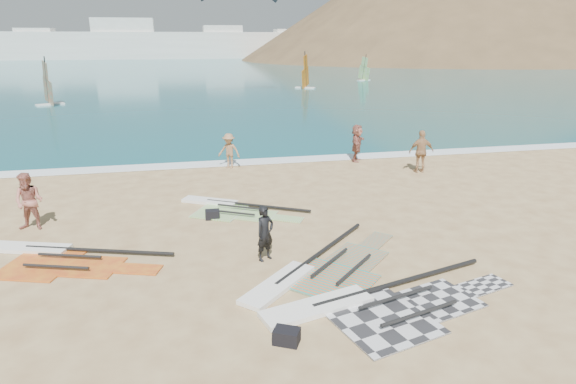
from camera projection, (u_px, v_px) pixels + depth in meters
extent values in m
plane|color=tan|center=(318.00, 270.00, 13.16)|extent=(300.00, 300.00, 0.00)
cube|color=#0E5262|center=(194.00, 61.00, 136.12)|extent=(300.00, 240.00, 0.06)
cube|color=white|center=(254.00, 162.00, 24.61)|extent=(300.00, 1.20, 0.04)
cube|color=white|center=(125.00, 46.00, 147.67)|extent=(160.00, 8.00, 8.00)
cube|color=white|center=(37.00, 44.00, 142.54)|extent=(10.00, 7.00, 9.00)
cube|color=white|center=(124.00, 39.00, 147.06)|extent=(18.00, 7.00, 12.00)
cube|color=white|center=(223.00, 42.00, 153.35)|extent=(12.00, 7.00, 10.00)
cube|color=white|center=(299.00, 44.00, 158.49)|extent=(16.00, 7.00, 9.00)
cube|color=white|center=(357.00, 40.00, 162.17)|extent=(10.00, 7.00, 11.00)
cone|color=brown|center=(468.00, 59.00, 151.20)|extent=(143.00, 143.00, 45.00)
cone|color=brown|center=(543.00, 57.00, 167.49)|extent=(70.00, 70.00, 28.00)
cube|color=#29292C|center=(380.00, 319.00, 10.83)|extent=(2.59, 2.75, 0.04)
cube|color=#29292C|center=(440.00, 300.00, 11.63)|extent=(1.94, 1.86, 0.04)
cube|color=#29292C|center=(484.00, 286.00, 12.29)|extent=(1.51, 1.03, 0.04)
cylinder|color=black|center=(402.00, 282.00, 12.33)|extent=(5.11, 1.52, 0.13)
cylinder|color=black|center=(397.00, 297.00, 11.48)|extent=(2.12, 0.66, 0.09)
cylinder|color=black|center=(420.00, 313.00, 10.80)|extent=(2.12, 0.66, 0.09)
cube|color=white|center=(317.00, 307.00, 11.23)|extent=(2.85, 1.45, 0.12)
cube|color=#73C632|center=(220.00, 211.00, 17.57)|extent=(2.28, 2.35, 0.04)
cube|color=#73C632|center=(257.00, 216.00, 17.17)|extent=(1.66, 1.63, 0.04)
cube|color=#73C632|center=(288.00, 219.00, 16.84)|extent=(1.20, 0.99, 0.04)
cylinder|color=black|center=(258.00, 206.00, 17.95)|extent=(3.63, 2.10, 0.10)
cylinder|color=black|center=(239.00, 207.00, 17.64)|extent=(1.52, 0.89, 0.07)
cylinder|color=black|center=(232.00, 212.00, 17.07)|extent=(1.52, 0.89, 0.07)
cube|color=white|center=(210.00, 202.00, 18.52)|extent=(2.15, 1.56, 0.12)
cube|color=#FF5725|center=(329.00, 281.00, 12.54)|extent=(2.86, 2.86, 0.04)
cube|color=#FF5725|center=(357.00, 257.00, 13.90)|extent=(2.03, 2.03, 0.04)
cube|color=#FF5725|center=(376.00, 241.00, 15.01)|extent=(1.35, 1.35, 0.04)
cylinder|color=black|center=(323.00, 251.00, 14.12)|extent=(3.54, 3.54, 0.12)
cylinder|color=black|center=(330.00, 262.00, 13.28)|extent=(1.49, 1.49, 0.09)
cylinder|color=black|center=(354.00, 269.00, 12.90)|extent=(1.49, 1.49, 0.09)
cube|color=white|center=(278.00, 285.00, 12.26)|extent=(2.29, 2.29, 0.12)
cube|color=red|center=(40.00, 264.00, 13.46)|extent=(2.31, 2.44, 0.04)
cube|color=red|center=(94.00, 267.00, 13.29)|extent=(1.72, 1.66, 0.04)
cube|color=red|center=(139.00, 269.00, 13.16)|extent=(1.31, 0.94, 0.04)
cylinder|color=black|center=(99.00, 250.00, 14.14)|extent=(4.35, 1.53, 0.11)
cylinder|color=black|center=(70.00, 256.00, 13.67)|extent=(1.81, 0.67, 0.08)
cylinder|color=black|center=(56.00, 266.00, 13.02)|extent=(1.81, 0.67, 0.08)
cube|color=white|center=(30.00, 248.00, 14.38)|extent=(2.46, 1.36, 0.12)
cube|color=black|center=(212.00, 215.00, 16.87)|extent=(0.51, 0.38, 0.32)
cube|color=black|center=(287.00, 336.00, 9.97)|extent=(0.64, 0.57, 0.32)
imported|color=black|center=(265.00, 233.00, 13.56)|extent=(0.70, 0.64, 1.61)
imported|color=#AC685A|center=(29.00, 202.00, 15.70)|extent=(1.08, 0.92, 1.93)
imported|color=#946E4C|center=(229.00, 151.00, 23.35)|extent=(1.27, 1.07, 1.70)
imported|color=tan|center=(421.00, 151.00, 22.52)|extent=(1.22, 0.61, 2.01)
imported|color=#A46151|center=(357.00, 143.00, 24.62)|extent=(1.31, 1.82, 1.90)
cube|color=white|center=(50.00, 104.00, 45.59)|extent=(2.55, 1.80, 0.15)
cube|color=#FF3F12|center=(48.00, 91.00, 45.22)|extent=(1.47, 2.74, 2.72)
cube|color=#FF3F12|center=(45.00, 71.00, 44.66)|extent=(0.85, 1.55, 1.89)
cylinder|color=black|center=(46.00, 80.00, 44.91)|extent=(0.49, 0.81, 4.32)
cube|color=white|center=(305.00, 88.00, 61.19)|extent=(2.56, 1.94, 0.15)
cube|color=red|center=(305.00, 78.00, 60.81)|extent=(1.65, 2.71, 2.77)
cube|color=red|center=(306.00, 62.00, 60.23)|extent=(0.95, 1.54, 1.92)
cylinder|color=black|center=(306.00, 69.00, 60.49)|extent=(0.54, 0.81, 4.39)
cube|color=white|center=(364.00, 80.00, 72.52)|extent=(2.20, 1.32, 0.12)
cube|color=#75C622|center=(364.00, 73.00, 72.20)|extent=(0.96, 2.46, 2.31)
cube|color=#75C622|center=(364.00, 62.00, 71.72)|extent=(0.56, 1.39, 1.61)
cylinder|color=black|center=(364.00, 67.00, 71.93)|extent=(0.34, 0.72, 3.67)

